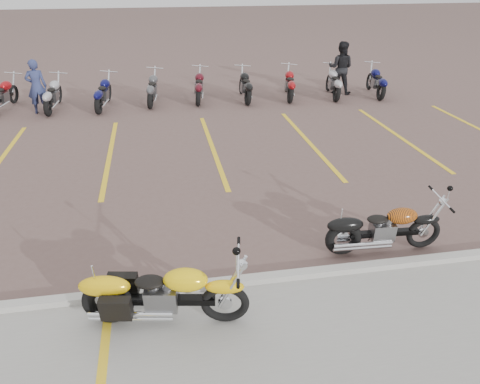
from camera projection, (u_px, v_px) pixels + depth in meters
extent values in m
plane|color=brown|center=(239.00, 220.00, 9.07)|extent=(100.00, 100.00, 0.00)
cube|color=#ADAAA3|center=(261.00, 279.00, 7.27)|extent=(60.00, 0.18, 0.12)
torus|color=black|center=(225.00, 303.00, 6.36)|extent=(0.67, 0.23, 0.66)
torus|color=black|center=(109.00, 302.00, 6.37)|extent=(0.73, 0.30, 0.71)
cube|color=black|center=(167.00, 299.00, 6.33)|extent=(1.33, 0.37, 0.10)
cube|color=slate|center=(163.00, 295.00, 6.31)|extent=(0.48, 0.38, 0.35)
ellipsoid|color=yellow|center=(186.00, 277.00, 6.17)|extent=(0.64, 0.43, 0.31)
ellipsoid|color=black|center=(151.00, 279.00, 6.19)|extent=(0.44, 0.34, 0.12)
torus|color=black|center=(422.00, 233.00, 8.05)|extent=(0.60, 0.13, 0.60)
torus|color=black|center=(343.00, 239.00, 7.89)|extent=(0.64, 0.19, 0.63)
cube|color=black|center=(383.00, 233.00, 7.95)|extent=(1.19, 0.17, 0.09)
cube|color=slate|center=(381.00, 231.00, 7.92)|extent=(0.40, 0.29, 0.31)
ellipsoid|color=black|center=(401.00, 215.00, 7.83)|extent=(0.55, 0.32, 0.27)
ellipsoid|color=black|center=(376.00, 219.00, 7.80)|extent=(0.37, 0.26, 0.11)
imported|color=navy|center=(37.00, 87.00, 15.19)|extent=(0.68, 0.48, 1.76)
imported|color=black|center=(341.00, 68.00, 17.51)|extent=(1.17, 1.09, 1.92)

